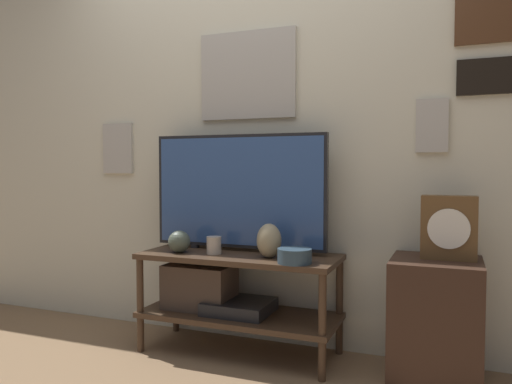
% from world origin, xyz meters
% --- Properties ---
extents(ground_plane, '(12.00, 12.00, 0.00)m').
position_xyz_m(ground_plane, '(0.00, 0.00, 0.00)').
color(ground_plane, '#846647').
extents(wall_back, '(6.40, 0.08, 2.70)m').
position_xyz_m(wall_back, '(0.00, 0.54, 1.35)').
color(wall_back, beige).
rests_on(wall_back, ground_plane).
extents(media_console, '(1.12, 0.45, 0.56)m').
position_xyz_m(media_console, '(-0.09, 0.26, 0.35)').
color(media_console, '#422D1E').
rests_on(media_console, ground_plane).
extents(television, '(1.05, 0.05, 0.68)m').
position_xyz_m(television, '(-0.05, 0.36, 0.91)').
color(television, black).
rests_on(television, media_console).
extents(vase_round_glass, '(0.13, 0.13, 0.13)m').
position_xyz_m(vase_round_glass, '(-0.34, 0.18, 0.63)').
color(vase_round_glass, '#4C5647').
rests_on(vase_round_glass, media_console).
extents(vase_urn_stoneware, '(0.13, 0.13, 0.18)m').
position_xyz_m(vase_urn_stoneware, '(0.20, 0.22, 0.65)').
color(vase_urn_stoneware, tan).
rests_on(vase_urn_stoneware, media_console).
extents(vase_wide_bowl, '(0.18, 0.18, 0.08)m').
position_xyz_m(vase_wide_bowl, '(0.37, 0.12, 0.60)').
color(vase_wide_bowl, '#2D4251').
rests_on(vase_wide_bowl, media_console).
extents(candle_jar, '(0.08, 0.08, 0.10)m').
position_xyz_m(candle_jar, '(-0.13, 0.21, 0.61)').
color(candle_jar, '#C1B29E').
rests_on(candle_jar, media_console).
extents(side_table, '(0.42, 0.42, 0.60)m').
position_xyz_m(side_table, '(1.04, 0.28, 0.30)').
color(side_table, '#382319').
rests_on(side_table, ground_plane).
extents(mantel_clock, '(0.26, 0.11, 0.31)m').
position_xyz_m(mantel_clock, '(1.10, 0.30, 0.76)').
color(mantel_clock, brown).
rests_on(mantel_clock, side_table).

